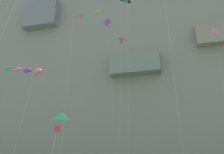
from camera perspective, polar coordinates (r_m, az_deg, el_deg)
cliff_face at (r=82.18m, az=6.08°, el=4.23°), size 180.00×25.35×82.51m
kite_diamond_low_left at (r=52.96m, az=-0.86°, el=9.88°), size 3.51×2.91×35.41m
kite_windsock_far_right at (r=49.04m, az=3.00°, el=16.04°), size 2.64×2.89×34.94m
kite_windsock_low_right at (r=42.14m, az=-17.69°, el=1.37°), size 6.47×2.72×20.95m
kite_diamond_upper_left at (r=52.65m, az=21.65°, el=7.77°), size 2.81×5.89×31.66m
kite_delta_front_field at (r=21.42m, az=-13.17°, el=-10.73°), size 1.60×3.63×7.78m
kite_delta_upper_mid at (r=52.20m, az=1.81°, el=6.23°), size 1.65×4.68×30.43m
kite_banner_near_cliff at (r=36.67m, az=-6.11°, el=10.25°), size 4.49×2.08×26.13m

